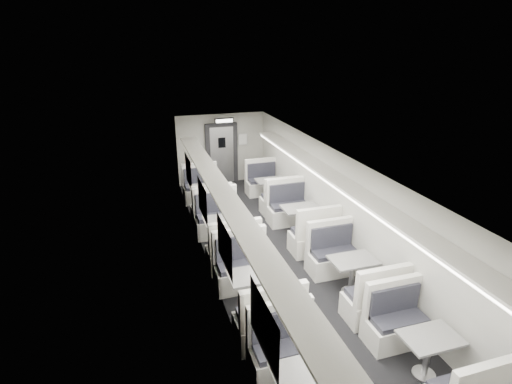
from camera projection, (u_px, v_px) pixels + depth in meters
room at (284, 220)px, 8.34m from camera, size 3.24×12.24×2.64m
booth_left_a at (206, 198)px, 11.61m from camera, size 1.08×2.20×1.18m
booth_left_b at (225, 234)px, 9.46m from camera, size 1.14×2.30×1.23m
booth_left_c at (254, 292)px, 7.30m from camera, size 1.11×2.26×1.21m
booth_right_a at (270, 191)px, 12.20m from camera, size 1.05×2.14×1.14m
booth_right_b at (300, 221)px, 10.12m from camera, size 1.13×2.29×1.22m
booth_right_c at (352, 276)px, 7.84m from camera, size 1.07×2.17×1.16m
booth_right_d at (427, 356)px, 5.89m from camera, size 1.01×2.06×1.10m
passenger at (218, 200)px, 10.29m from camera, size 0.67×0.49×1.69m
window_a at (189, 171)px, 10.91m from camera, size 0.02×1.18×0.84m
window_b at (203, 200)px, 8.95m from camera, size 0.02×1.18×0.84m
window_c at (225, 246)px, 6.98m from camera, size 0.02×1.18×0.84m
window_d at (264, 327)px, 5.02m from camera, size 0.02×1.18×0.84m
luggage_rack_left at (228, 200)px, 7.47m from camera, size 0.46×10.40×0.09m
luggage_rack_right at (347, 186)px, 8.16m from camera, size 0.46×10.40×0.09m
vestibule_door at (222, 154)px, 13.69m from camera, size 1.10×0.13×2.10m
exit_sign at (224, 121)px, 12.80m from camera, size 0.62×0.12×0.16m
wall_notice at (243, 139)px, 13.71m from camera, size 0.32×0.02×0.40m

